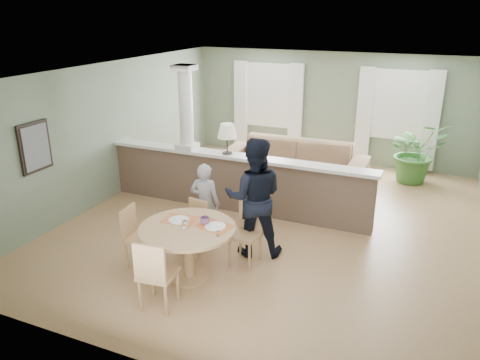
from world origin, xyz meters
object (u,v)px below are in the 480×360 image
at_px(sofa, 293,163).
at_px(chair_near, 155,272).
at_px(chair_side, 136,234).
at_px(man_person, 254,197).
at_px(dining_table, 189,238).
at_px(chair_far_man, 247,229).
at_px(houseplant, 415,152).
at_px(chair_far_boy, 195,224).
at_px(child_person, 205,203).

xyz_separation_m(sofa, chair_near, (-0.22, -5.14, 0.08)).
bearing_deg(chair_side, man_person, -60.72).
bearing_deg(chair_near, man_person, -114.27).
relative_size(sofa, dining_table, 2.35).
bearing_deg(sofa, dining_table, -93.72).
height_order(chair_far_man, man_person, man_person).
xyz_separation_m(houseplant, chair_far_boy, (-2.95, -4.72, -0.23)).
distance_m(chair_far_man, child_person, 0.94).
relative_size(houseplant, chair_near, 1.41).
distance_m(dining_table, chair_near, 0.82).
bearing_deg(chair_near, child_person, -88.60).
bearing_deg(chair_far_man, chair_near, -103.78).
relative_size(houseplant, child_person, 1.02).
xyz_separation_m(sofa, dining_table, (-0.19, -4.33, 0.19)).
bearing_deg(man_person, dining_table, 42.55).
relative_size(chair_side, child_person, 0.68).
xyz_separation_m(chair_far_boy, man_person, (0.88, 0.31, 0.48)).
height_order(chair_far_boy, chair_far_man, chair_far_man).
distance_m(houseplant, chair_far_man, 5.12).
bearing_deg(chair_far_boy, man_person, 28.07).
distance_m(child_person, man_person, 0.91).
height_order(child_person, man_person, man_person).
height_order(houseplant, chair_far_boy, houseplant).
distance_m(chair_far_man, chair_near, 1.73).
bearing_deg(man_person, child_person, -22.54).
relative_size(dining_table, chair_side, 1.45).
bearing_deg(sofa, child_person, -100.15).
xyz_separation_m(houseplant, child_person, (-2.94, -4.38, -0.01)).
bearing_deg(chair_side, sofa, -20.49).
bearing_deg(man_person, sofa, -103.67).
height_order(houseplant, child_person, houseplant).
height_order(chair_far_boy, chair_side, chair_side).
bearing_deg(houseplant, dining_table, -115.54).
bearing_deg(chair_near, chair_far_boy, -86.56).
height_order(chair_side, man_person, man_person).
bearing_deg(chair_far_man, chair_side, -145.89).
distance_m(houseplant, child_person, 5.28).
bearing_deg(chair_near, chair_far_man, -116.88).
xyz_separation_m(houseplant, chair_near, (-2.66, -6.31, -0.15)).
relative_size(sofa, houseplant, 2.29).
bearing_deg(dining_table, chair_side, 177.86).
relative_size(sofa, chair_side, 3.41).
distance_m(chair_far_boy, chair_near, 1.61).
bearing_deg(chair_far_boy, chair_side, -119.60).
relative_size(houseplant, chair_far_man, 1.47).
xyz_separation_m(chair_far_boy, chair_far_man, (0.88, 0.04, 0.05)).
distance_m(houseplant, man_person, 4.88).
relative_size(dining_table, chair_far_man, 1.43).
height_order(dining_table, chair_far_boy, dining_table).
height_order(sofa, man_person, man_person).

